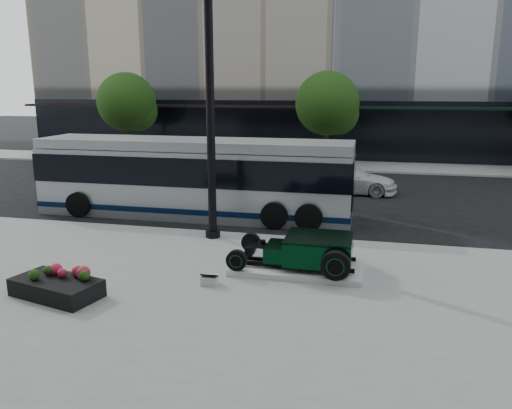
% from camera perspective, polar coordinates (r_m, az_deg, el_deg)
% --- Properties ---
extents(ground, '(120.00, 120.00, 0.00)m').
position_cam_1_polar(ground, '(18.43, 1.15, -1.96)').
color(ground, black).
rests_on(ground, ground).
extents(sidewalk_near, '(70.00, 17.00, 0.12)m').
position_cam_1_polar(sidewalk_near, '(9.14, -13.11, -18.57)').
color(sidewalk_near, gray).
rests_on(sidewalk_near, ground).
extents(sidewalk_far, '(70.00, 4.00, 0.12)m').
position_cam_1_polar(sidewalk_far, '(31.99, 6.27, 4.56)').
color(sidewalk_far, gray).
rests_on(sidewalk_far, ground).
extents(street_trees, '(29.80, 3.80, 5.70)m').
position_cam_1_polar(street_trees, '(30.62, 8.41, 11.09)').
color(street_trees, black).
rests_on(street_trees, sidewalk_far).
extents(display_plinth, '(3.40, 1.80, 0.15)m').
position_cam_1_polar(display_plinth, '(13.34, 4.74, -7.13)').
color(display_plinth, silver).
rests_on(display_plinth, sidewalk_near).
extents(hot_rod, '(3.22, 2.00, 0.81)m').
position_cam_1_polar(hot_rod, '(13.14, 6.23, -5.17)').
color(hot_rod, black).
rests_on(hot_rod, display_plinth).
extents(info_plaque, '(0.42, 0.32, 0.31)m').
position_cam_1_polar(info_plaque, '(12.38, -5.32, -8.54)').
color(info_plaque, silver).
rests_on(info_plaque, sidewalk_near).
extents(lamppost, '(0.47, 0.47, 8.60)m').
position_cam_1_polar(lamppost, '(15.53, -5.24, 10.47)').
color(lamppost, black).
rests_on(lamppost, sidewalk_near).
extents(flower_planter, '(2.25, 1.50, 0.67)m').
position_cam_1_polar(flower_planter, '(12.52, -21.84, -8.65)').
color(flower_planter, black).
rests_on(flower_planter, sidewalk_near).
extents(transit_bus, '(12.12, 2.88, 2.92)m').
position_cam_1_polar(transit_bus, '(19.28, -7.07, 3.14)').
color(transit_bus, '#B2B8BD').
rests_on(transit_bus, ground).
extents(white_sedan, '(4.71, 2.26, 1.32)m').
position_cam_1_polar(white_sedan, '(23.84, 10.39, 2.93)').
color(white_sedan, silver).
rests_on(white_sedan, ground).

